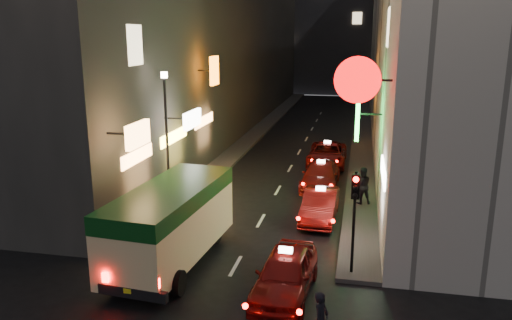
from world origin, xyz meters
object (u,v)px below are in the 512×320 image
Objects in this scene: minibus at (171,216)px; traffic_light at (355,201)px; pedestrian_crossing at (321,316)px; taxi_near at (285,270)px; lamp_post at (167,133)px.

traffic_light reaches higher than minibus.
traffic_light reaches higher than pedestrian_crossing.
pedestrian_crossing is at bearing -62.34° from taxi_near.
taxi_near is 9.16m from lamp_post.
traffic_light is (2.00, 1.56, 1.86)m from taxi_near.
traffic_light is at bearing 6.33° from pedestrian_crossing.
minibus is 3.80× the size of pedestrian_crossing.
lamp_post is (-8.20, 4.53, 1.04)m from traffic_light.
traffic_light is at bearing 1.88° from minibus.
lamp_post is at bearing 135.52° from taxi_near.
lamp_post is at bearing 57.35° from pedestrian_crossing.
traffic_light reaches higher than taxi_near.
lamp_post is (-1.97, 4.73, 1.95)m from minibus.
lamp_post reaches higher than traffic_light.
lamp_post is (-7.50, 8.57, 2.84)m from pedestrian_crossing.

